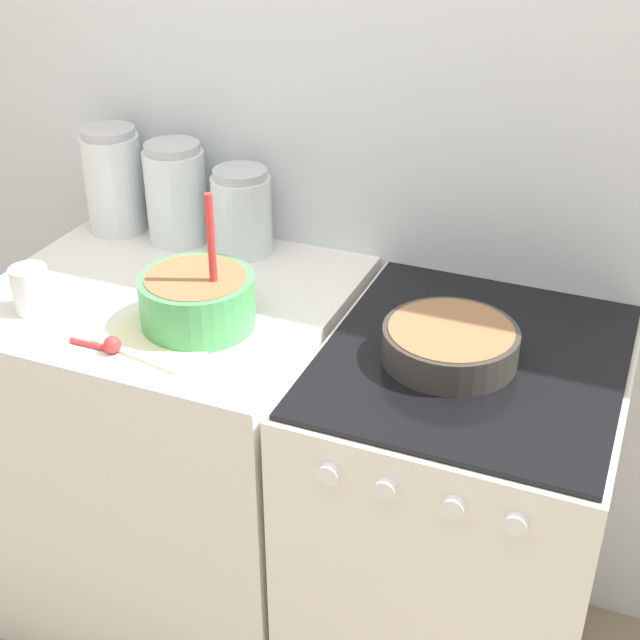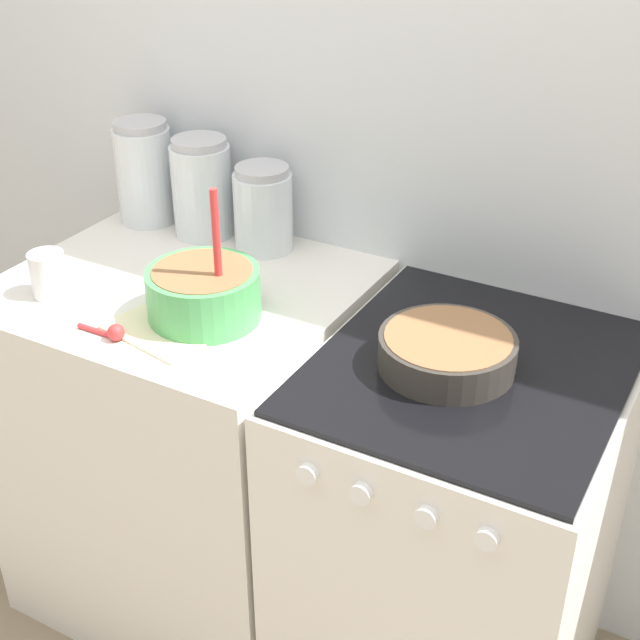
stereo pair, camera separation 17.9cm
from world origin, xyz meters
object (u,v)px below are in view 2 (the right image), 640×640
at_px(stove, 454,541).
at_px(mixing_bowl, 204,291).
at_px(baking_pan, 447,351).
at_px(storage_jar_right, 263,214).
at_px(tin_can, 48,274).
at_px(storage_jar_left, 145,179).
at_px(storage_jar_middle, 202,194).

xyz_separation_m(stove, mixing_bowl, (-0.56, -0.10, 0.53)).
height_order(mixing_bowl, baking_pan, mixing_bowl).
relative_size(stove, mixing_bowl, 3.07).
xyz_separation_m(baking_pan, storage_jar_right, (-0.60, 0.29, 0.05)).
bearing_deg(mixing_bowl, baking_pan, 7.45).
height_order(mixing_bowl, tin_can, mixing_bowl).
bearing_deg(tin_can, mixing_bowl, 12.94).
bearing_deg(baking_pan, mixing_bowl, -172.55).
xyz_separation_m(mixing_bowl, tin_can, (-0.36, -0.08, -0.01)).
distance_m(baking_pan, storage_jar_left, 1.00).
bearing_deg(storage_jar_right, tin_can, -122.97).
bearing_deg(storage_jar_middle, baking_pan, -20.34).
distance_m(storage_jar_right, tin_can, 0.52).
bearing_deg(storage_jar_middle, storage_jar_left, 180.00).
relative_size(stove, baking_pan, 3.46).
distance_m(stove, storage_jar_right, 0.88).
bearing_deg(storage_jar_middle, mixing_bowl, -54.43).
height_order(stove, storage_jar_right, storage_jar_right).
relative_size(mixing_bowl, storage_jar_left, 1.13).
distance_m(storage_jar_left, tin_can, 0.45).
relative_size(storage_jar_middle, tin_can, 2.44).
bearing_deg(storage_jar_right, storage_jar_middle, 180.00).
xyz_separation_m(storage_jar_right, tin_can, (-0.28, -0.44, -0.04)).
bearing_deg(stove, baking_pan, -142.61).
relative_size(storage_jar_right, tin_can, 2.05).
bearing_deg(storage_jar_left, tin_can, -80.44).
bearing_deg(storage_jar_left, storage_jar_right, 0.00).
relative_size(storage_jar_left, storage_jar_middle, 1.06).
bearing_deg(baking_pan, storage_jar_middle, 159.66).
relative_size(baking_pan, storage_jar_middle, 1.07).
xyz_separation_m(stove, storage_jar_middle, (-0.82, 0.26, 0.57)).
bearing_deg(stove, storage_jar_right, 158.24).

